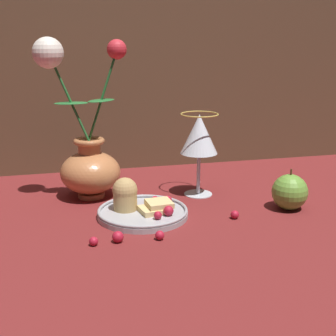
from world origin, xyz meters
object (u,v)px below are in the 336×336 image
at_px(vase, 87,153).
at_px(apple_beside_vase, 290,192).
at_px(plate_with_pastries, 140,207).
at_px(wine_glass, 199,137).

xyz_separation_m(vase, apple_beside_vase, (0.39, -0.17, -0.06)).
height_order(plate_with_pastries, wine_glass, wine_glass).
relative_size(vase, apple_beside_vase, 4.00).
height_order(wine_glass, apple_beside_vase, wine_glass).
bearing_deg(wine_glass, vase, 170.27).
bearing_deg(wine_glass, apple_beside_vase, -40.98).
bearing_deg(vase, wine_glass, -9.73).
xyz_separation_m(vase, plate_with_pastries, (0.09, -0.14, -0.08)).
relative_size(vase, wine_glass, 1.87).
distance_m(vase, apple_beside_vase, 0.43).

